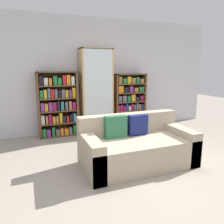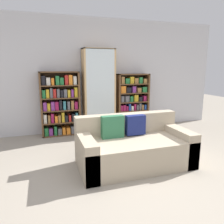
% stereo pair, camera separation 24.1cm
% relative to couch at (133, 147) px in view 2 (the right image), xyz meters
% --- Properties ---
extents(ground_plane, '(16.00, 16.00, 0.00)m').
position_rel_couch_xyz_m(ground_plane, '(-0.15, -0.60, -0.29)').
color(ground_plane, gray).
extents(wall_back, '(6.69, 0.06, 2.70)m').
position_rel_couch_xyz_m(wall_back, '(-0.15, 2.21, 1.06)').
color(wall_back, silver).
rests_on(wall_back, ground).
extents(couch, '(1.77, 0.90, 0.80)m').
position_rel_couch_xyz_m(couch, '(0.00, 0.00, 0.00)').
color(couch, tan).
rests_on(couch, ground).
extents(bookshelf_left, '(0.88, 0.32, 1.46)m').
position_rel_couch_xyz_m(bookshelf_left, '(-0.96, 2.01, 0.43)').
color(bookshelf_left, brown).
rests_on(bookshelf_left, ground).
extents(display_cabinet, '(0.74, 0.36, 1.98)m').
position_rel_couch_xyz_m(display_cabinet, '(-0.04, 1.99, 0.70)').
color(display_cabinet, tan).
rests_on(display_cabinet, ground).
extents(bookshelf_right, '(0.82, 0.32, 1.39)m').
position_rel_couch_xyz_m(bookshelf_right, '(0.82, 2.01, 0.40)').
color(bookshelf_right, brown).
rests_on(bookshelf_right, ground).
extents(wine_bottle, '(0.08, 0.08, 0.38)m').
position_rel_couch_xyz_m(wine_bottle, '(0.31, 1.02, -0.13)').
color(wine_bottle, '#143819').
rests_on(wine_bottle, ground).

